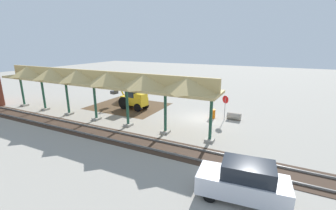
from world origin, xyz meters
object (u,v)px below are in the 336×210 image
at_px(backhoe, 133,98).
at_px(concrete_pipe, 234,116).
at_px(distant_parked_car, 243,181).
at_px(stop_sign, 225,103).
at_px(traffic_barrel, 212,114).

distance_m(backhoe, concrete_pipe, 11.34).
height_order(backhoe, concrete_pipe, backhoe).
bearing_deg(distant_parked_car, backhoe, -37.86).
height_order(stop_sign, distant_parked_car, stop_sign).
distance_m(stop_sign, concrete_pipe, 1.82).
distance_m(stop_sign, backhoe, 10.46).
xyz_separation_m(stop_sign, distant_parked_car, (-3.43, 11.24, -0.83)).
bearing_deg(concrete_pipe, traffic_barrel, 14.27).
bearing_deg(backhoe, traffic_barrel, -175.75).
height_order(backhoe, distant_parked_car, backhoe).
distance_m(stop_sign, distant_parked_car, 11.78).
relative_size(backhoe, distant_parked_car, 1.19).
distance_m(concrete_pipe, traffic_barrel, 2.11).
bearing_deg(distant_parked_car, stop_sign, -73.03).
bearing_deg(concrete_pipe, backhoe, 6.11).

